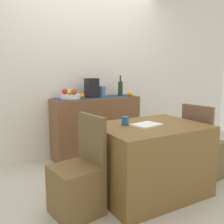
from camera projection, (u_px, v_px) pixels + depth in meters
The scene contains 20 objects.
ground_plane at pixel (125, 180), 3.03m from camera, with size 6.40×6.40×0.02m, color beige.
room_wall_rear at pixel (84, 66), 3.82m from camera, with size 6.40×0.06×2.70m, color silver.
sideboard_console at pixel (96, 127), 3.78m from camera, with size 1.29×0.42×0.90m, color brown.
table_runner at pixel (96, 97), 3.70m from camera, with size 1.22×0.32×0.01m, color navy.
fruit_bowl at pixel (71, 96), 3.51m from camera, with size 0.28×0.28×0.06m, color white.
apple_left at pixel (65, 91), 3.49m from camera, with size 0.08×0.08×0.08m, color red.
apple_rear at pixel (74, 91), 3.50m from camera, with size 0.07×0.07×0.07m, color red.
apple_upper at pixel (74, 92), 3.42m from camera, with size 0.07×0.07×0.07m, color #B13B1C.
apple_front at pixel (69, 91), 3.54m from camera, with size 0.07×0.07×0.07m, color gold.
apple_center at pixel (69, 92), 3.45m from camera, with size 0.06×0.06×0.06m, color gold.
wine_bottle at pixel (120, 88), 3.89m from camera, with size 0.07×0.07×0.32m.
coffee_maker at pixel (92, 88), 3.65m from camera, with size 0.16×0.18×0.28m, color black.
ceramic_vase at pixel (102, 92), 3.74m from camera, with size 0.10×0.10×0.16m, color slate.
orange_loose_far at pixel (82, 96), 3.56m from camera, with size 0.07×0.07×0.07m, color orange.
orange_loose_end at pixel (130, 94), 3.86m from camera, with size 0.07×0.07×0.07m, color orange.
dining_table at pixel (150, 159), 2.65m from camera, with size 1.10×0.83×0.74m, color brown.
open_book at pixel (146, 125), 2.55m from camera, with size 0.28×0.21×0.02m, color white.
coffee_cup at pixel (125, 121), 2.57m from camera, with size 0.07×0.07×0.09m, color #2C5792.
chair_near_window at pixel (77, 186), 2.28m from camera, with size 0.46×0.46×0.90m.
chair_by_corner at pixel (203, 156), 3.07m from camera, with size 0.45×0.45×0.90m.
Camera 1 is at (-1.54, -2.40, 1.30)m, focal length 40.50 mm.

